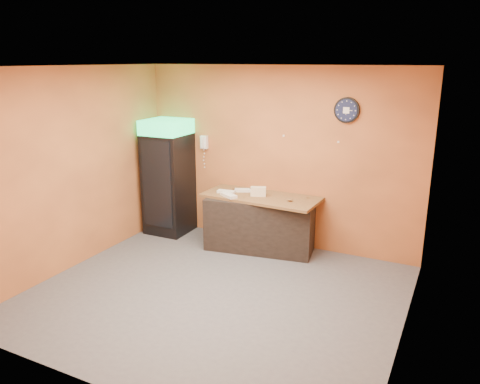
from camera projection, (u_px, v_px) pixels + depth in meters
The scene contains 15 objects.
floor at pixel (216, 294), 5.95m from camera, with size 4.50×4.50×0.00m, color #47474C.
back_wall at pixel (277, 158), 7.28m from camera, with size 4.50×0.02×2.80m, color #C66F37.
left_wall at pixel (74, 169), 6.52m from camera, with size 0.02×4.00×2.80m, color #C66F37.
right_wall at pixel (413, 215), 4.60m from camera, with size 0.02×4.00×2.80m, color #C66F37.
ceiling at pixel (212, 66), 5.18m from camera, with size 4.50×4.00×0.02m, color white.
beverage_cooler at pixel (167, 179), 7.85m from camera, with size 0.69×0.70×1.93m.
prep_counter at pixel (261, 223), 7.29m from camera, with size 1.64×0.73×0.82m, color black.
wall_clock at pixel (347, 110), 6.60m from camera, with size 0.36×0.06×0.36m.
wall_phone at pixel (204, 142), 7.75m from camera, with size 0.12×0.10×0.22m.
butcher_paper at pixel (261, 197), 7.17m from camera, with size 1.78×0.76×0.04m, color brown.
sub_roll_stack at pixel (258, 191), 7.12m from camera, with size 0.25×0.16×0.15m.
wrapped_sandwich_left at pixel (226, 192), 7.31m from camera, with size 0.28×0.11×0.04m, color silver.
wrapped_sandwich_mid at pixel (228, 195), 7.11m from camera, with size 0.31×0.12×0.04m, color silver.
wrapped_sandwich_right at pixel (244, 190), 7.39m from camera, with size 0.29×0.11×0.04m, color silver.
kitchen_tool at pixel (251, 190), 7.38m from camera, with size 0.06×0.06×0.06m, color silver.
Camera 1 is at (2.66, -4.67, 2.88)m, focal length 35.00 mm.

